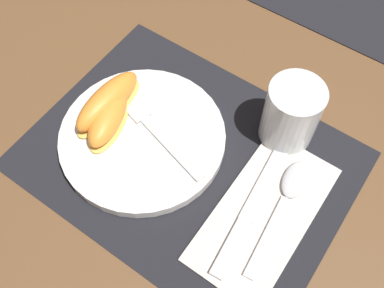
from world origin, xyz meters
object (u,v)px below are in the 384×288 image
(citrus_wedge_0, at_px, (108,102))
(knife, at_px, (250,211))
(plate, at_px, (143,138))
(spoon, at_px, (289,194))
(citrus_wedge_1, at_px, (108,118))
(fork, at_px, (148,123))
(juice_glass, at_px, (290,116))

(citrus_wedge_0, bearing_deg, knife, -3.26)
(plate, bearing_deg, spoon, 11.45)
(plate, distance_m, citrus_wedge_1, 0.05)
(fork, distance_m, citrus_wedge_0, 0.06)
(plate, distance_m, citrus_wedge_0, 0.07)
(juice_glass, distance_m, spoon, 0.10)
(plate, bearing_deg, knife, -2.18)
(plate, xyz_separation_m, citrus_wedge_0, (-0.06, 0.01, 0.03))
(plate, bearing_deg, juice_glass, 38.47)
(plate, xyz_separation_m, knife, (0.18, -0.01, -0.00))
(juice_glass, xyz_separation_m, knife, (0.02, -0.13, -0.04))
(juice_glass, bearing_deg, knife, -80.87)
(knife, distance_m, spoon, 0.06)
(spoon, distance_m, citrus_wedge_0, 0.28)
(knife, bearing_deg, citrus_wedge_1, -178.69)
(spoon, relative_size, citrus_wedge_1, 1.61)
(spoon, bearing_deg, citrus_wedge_0, -172.64)
(spoon, bearing_deg, citrus_wedge_1, -168.06)
(fork, bearing_deg, plate, -78.38)
(plate, height_order, citrus_wedge_1, citrus_wedge_1)
(spoon, bearing_deg, fork, -173.95)
(knife, relative_size, fork, 1.04)
(plate, height_order, fork, fork)
(juice_glass, height_order, citrus_wedge_1, juice_glass)
(knife, relative_size, citrus_wedge_0, 1.64)
(citrus_wedge_0, bearing_deg, citrus_wedge_1, -49.61)
(plate, distance_m, fork, 0.02)
(plate, xyz_separation_m, citrus_wedge_1, (-0.05, -0.01, 0.02))
(citrus_wedge_0, relative_size, citrus_wedge_1, 1.12)
(juice_glass, bearing_deg, citrus_wedge_1, -146.27)
(plate, bearing_deg, fork, 101.62)
(plate, distance_m, spoon, 0.21)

